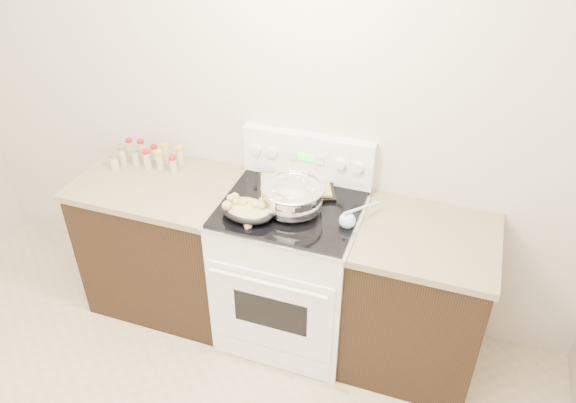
% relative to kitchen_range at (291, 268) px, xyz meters
% --- Properties ---
extents(room_shell, '(4.10, 3.60, 2.75)m').
position_rel_kitchen_range_xyz_m(room_shell, '(-0.35, -1.42, 1.21)').
color(room_shell, beige).
rests_on(room_shell, ground).
extents(counter_left, '(0.93, 0.67, 0.92)m').
position_rel_kitchen_range_xyz_m(counter_left, '(-0.83, 0.01, -0.03)').
color(counter_left, black).
rests_on(counter_left, ground).
extents(counter_right, '(0.73, 0.67, 0.92)m').
position_rel_kitchen_range_xyz_m(counter_right, '(0.73, 0.01, -0.03)').
color(counter_right, black).
rests_on(counter_right, ground).
extents(kitchen_range, '(0.78, 0.73, 1.22)m').
position_rel_kitchen_range_xyz_m(kitchen_range, '(0.00, 0.00, 0.00)').
color(kitchen_range, white).
rests_on(kitchen_range, ground).
extents(mixing_bowl, '(0.40, 0.40, 0.20)m').
position_rel_kitchen_range_xyz_m(mixing_bowl, '(0.02, -0.05, 0.53)').
color(mixing_bowl, silver).
rests_on(mixing_bowl, kitchen_range).
extents(roasting_pan, '(0.32, 0.25, 0.11)m').
position_rel_kitchen_range_xyz_m(roasting_pan, '(-0.18, -0.18, 0.50)').
color(roasting_pan, black).
rests_on(roasting_pan, kitchen_range).
extents(baking_sheet, '(0.51, 0.44, 0.06)m').
position_rel_kitchen_range_xyz_m(baking_sheet, '(-0.03, 0.16, 0.47)').
color(baking_sheet, black).
rests_on(baking_sheet, kitchen_range).
extents(wooden_spoon, '(0.04, 0.27, 0.04)m').
position_rel_kitchen_range_xyz_m(wooden_spoon, '(-0.14, -0.22, 0.46)').
color(wooden_spoon, tan).
rests_on(wooden_spoon, kitchen_range).
extents(blue_ladle, '(0.17, 0.26, 0.11)m').
position_rel_kitchen_range_xyz_m(blue_ladle, '(0.34, -0.07, 0.49)').
color(blue_ladle, '#99CDE4').
rests_on(blue_ladle, kitchen_range).
extents(spice_jars, '(0.40, 0.24, 0.13)m').
position_rel_kitchen_range_xyz_m(spice_jars, '(-0.97, 0.15, 0.49)').
color(spice_jars, '#BFB28C').
rests_on(spice_jars, counter_left).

